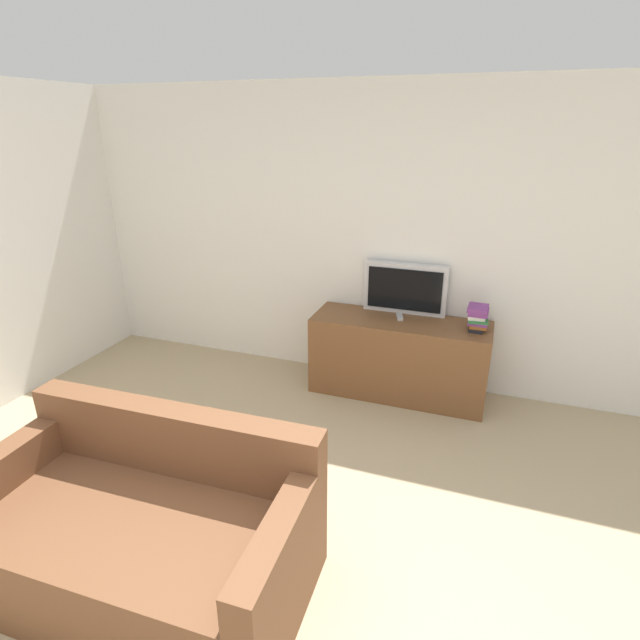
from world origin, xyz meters
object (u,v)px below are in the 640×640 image
Objects in this scene: tv_stand at (399,357)px; remote_on_stand at (400,317)px; couch at (144,534)px; book_stack at (478,317)px; television at (405,288)px.

remote_on_stand reaches higher than tv_stand.
couch is (-0.83, -2.39, -0.05)m from tv_stand.
book_stack reaches higher than tv_stand.
book_stack is at bearing -18.18° from television.
book_stack is at bearing 0.24° from tv_stand.
remote_on_stand is at bearing 112.11° from tv_stand.
television reaches higher than tv_stand.
television is 3.30× the size of book_stack.
couch is 2.61m from remote_on_stand.
couch reaches higher than remote_on_stand.
book_stack is 1.43× the size of remote_on_stand.
tv_stand is at bearing 68.92° from couch.
book_stack is (1.45, 2.39, 0.51)m from couch.
tv_stand is 6.89× the size of book_stack.
television is at bearing 161.82° from book_stack.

